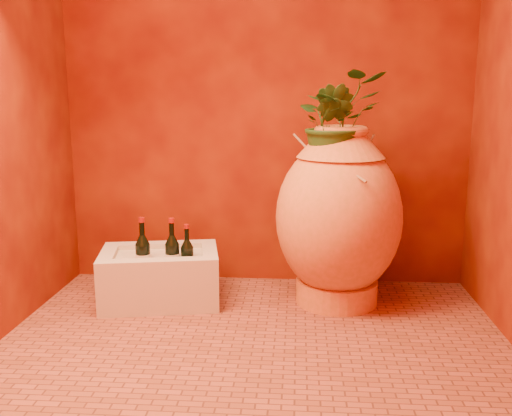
# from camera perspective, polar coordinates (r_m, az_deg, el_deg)

# --- Properties ---
(floor) EXTENTS (2.50, 2.50, 0.00)m
(floor) POSITION_cam_1_polar(r_m,az_deg,el_deg) (2.84, -0.28, -13.50)
(floor) COLOR brown
(floor) RESTS_ON ground
(wall_back) EXTENTS (2.50, 0.02, 2.50)m
(wall_back) POSITION_cam_1_polar(r_m,az_deg,el_deg) (3.57, 1.00, 12.32)
(wall_back) COLOR #4F0904
(wall_back) RESTS_ON ground
(amphora) EXTENTS (0.92, 0.92, 1.02)m
(amphora) POSITION_cam_1_polar(r_m,az_deg,el_deg) (3.26, 8.26, -0.88)
(amphora) COLOR orange
(amphora) RESTS_ON floor
(stone_basin) EXTENTS (0.73, 0.57, 0.31)m
(stone_basin) POSITION_cam_1_polar(r_m,az_deg,el_deg) (3.37, -9.58, -6.85)
(stone_basin) COLOR beige
(stone_basin) RESTS_ON floor
(wine_bottle_a) EXTENTS (0.08, 0.08, 0.34)m
(wine_bottle_a) POSITION_cam_1_polar(r_m,az_deg,el_deg) (3.26, -8.36, -4.79)
(wine_bottle_a) COLOR black
(wine_bottle_a) RESTS_ON stone_basin
(wine_bottle_b) EXTENTS (0.09, 0.09, 0.35)m
(wine_bottle_b) POSITION_cam_1_polar(r_m,az_deg,el_deg) (3.27, -11.23, -4.80)
(wine_bottle_b) COLOR black
(wine_bottle_b) RESTS_ON stone_basin
(wine_bottle_c) EXTENTS (0.07, 0.07, 0.30)m
(wine_bottle_c) POSITION_cam_1_polar(r_m,az_deg,el_deg) (3.26, -6.89, -4.99)
(wine_bottle_c) COLOR black
(wine_bottle_c) RESTS_ON stone_basin
(wall_tap) EXTENTS (0.08, 0.17, 0.18)m
(wall_tap) POSITION_cam_1_polar(r_m,az_deg,el_deg) (3.50, 7.04, 4.62)
(wall_tap) COLOR olive
(wall_tap) RESTS_ON wall_back
(plant_main) EXTENTS (0.63, 0.60, 0.54)m
(plant_main) POSITION_cam_1_polar(r_m,az_deg,el_deg) (3.19, 8.06, 8.60)
(plant_main) COLOR #1E4318
(plant_main) RESTS_ON amphora
(plant_side) EXTENTS (0.31, 0.29, 0.45)m
(plant_side) POSITION_cam_1_polar(r_m,az_deg,el_deg) (3.14, 7.44, 8.14)
(plant_side) COLOR #1E4318
(plant_side) RESTS_ON amphora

